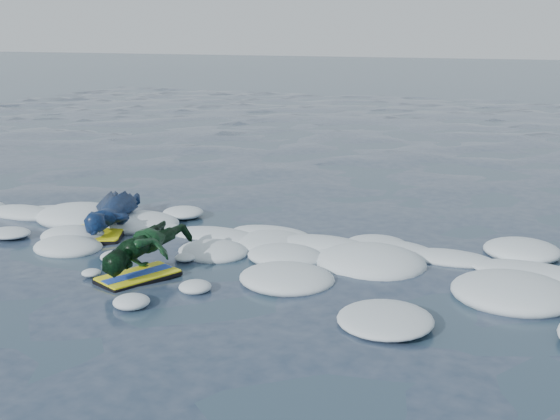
{
  "coord_description": "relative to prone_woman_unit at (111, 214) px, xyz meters",
  "views": [
    {
      "loc": [
        4.02,
        -6.1,
        2.55
      ],
      "look_at": [
        0.85,
        1.6,
        0.4
      ],
      "focal_mm": 45.0,
      "sensor_mm": 36.0,
      "label": 1
    }
  ],
  "objects": [
    {
      "name": "ground",
      "position": [
        1.39,
        -1.22,
        -0.22
      ],
      "size": [
        120.0,
        120.0,
        0.0
      ],
      "primitive_type": "plane",
      "color": "#182B3B",
      "rests_on": "ground"
    },
    {
      "name": "foam_band",
      "position": [
        1.39,
        -0.18,
        -0.22
      ],
      "size": [
        12.0,
        3.1,
        0.3
      ],
      "primitive_type": null,
      "color": "silver",
      "rests_on": "ground"
    },
    {
      "name": "prone_woman_unit",
      "position": [
        0.0,
        0.0,
        0.0
      ],
      "size": [
        1.12,
        1.74,
        0.42
      ],
      "rotation": [
        0.0,
        0.0,
        2.03
      ],
      "color": "black",
      "rests_on": "ground"
    },
    {
      "name": "prone_child_unit",
      "position": [
        1.39,
        -1.28,
        0.03
      ],
      "size": [
        0.76,
        1.31,
        0.49
      ],
      "rotation": [
        0.0,
        0.0,
        1.15
      ],
      "color": "black",
      "rests_on": "ground"
    }
  ]
}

